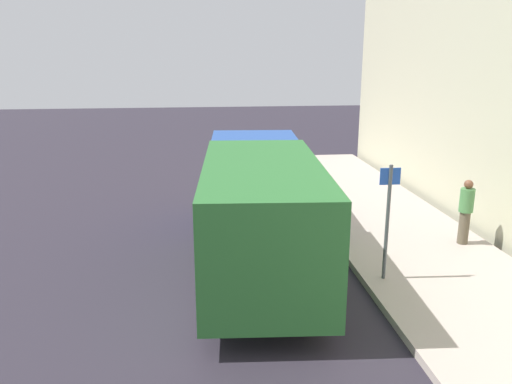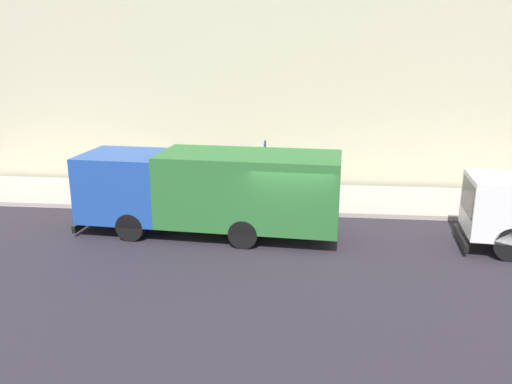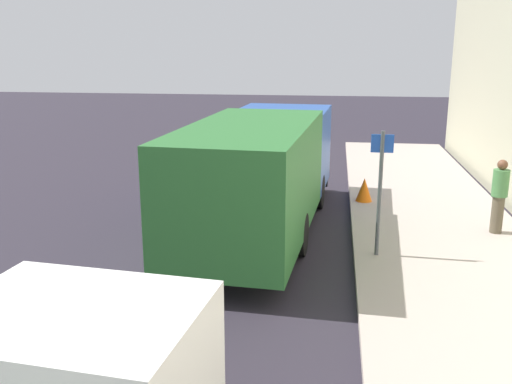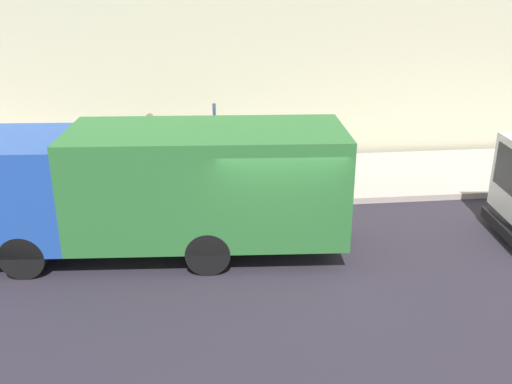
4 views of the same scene
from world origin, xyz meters
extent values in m
plane|color=#2A252F|center=(0.00, 0.00, 0.00)|extent=(80.00, 80.00, 0.00)
cube|color=#B2A298|center=(4.99, 0.00, 0.08)|extent=(3.97, 30.00, 0.17)
cube|color=#1F479D|center=(1.09, 5.62, 1.54)|extent=(2.62, 2.88, 2.16)
cube|color=black|center=(1.18, 6.95, 1.80)|extent=(2.04, 0.21, 1.21)
cube|color=#2A692F|center=(0.78, 1.40, 1.61)|extent=(2.84, 5.92, 2.30)
cube|color=black|center=(1.19, 7.03, 0.25)|extent=(2.34, 0.29, 0.24)
cylinder|color=black|center=(-0.01, 5.15, 0.46)|extent=(0.36, 0.94, 0.92)
cylinder|color=black|center=(2.11, 5.00, 0.46)|extent=(0.36, 0.94, 0.92)
cylinder|color=black|center=(-0.28, 1.47, 0.46)|extent=(0.36, 0.94, 0.92)
cylinder|color=black|center=(1.85, 1.32, 0.46)|extent=(0.36, 0.94, 0.92)
cylinder|color=brown|center=(6.25, 2.94, 0.60)|extent=(0.34, 0.34, 0.86)
cylinder|color=#4B864A|center=(6.25, 2.94, 1.33)|extent=(0.45, 0.45, 0.61)
sphere|color=brown|center=(6.25, 2.94, 1.75)|extent=(0.23, 0.23, 0.23)
cone|color=orange|center=(3.37, 5.28, 0.49)|extent=(0.45, 0.45, 0.64)
cylinder|color=#4C5156|center=(3.45, 1.12, 1.44)|extent=(0.08, 0.08, 2.55)
cube|color=blue|center=(3.45, 1.14, 2.47)|extent=(0.44, 0.03, 0.36)
camera|label=1|loc=(-0.52, -8.81, 4.96)|focal=35.69mm
camera|label=2|loc=(-14.92, -0.44, 6.01)|focal=35.73mm
camera|label=3|loc=(2.52, -10.17, 4.37)|focal=40.18mm
camera|label=4|loc=(-10.60, 1.67, 5.72)|focal=39.73mm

